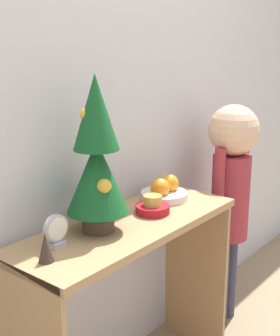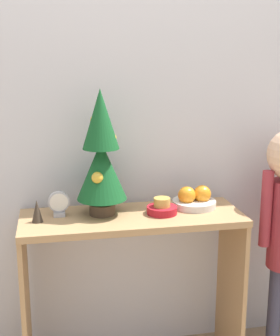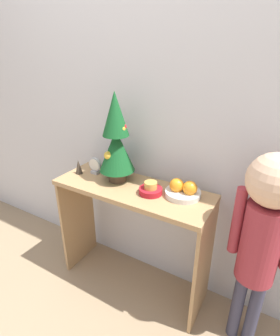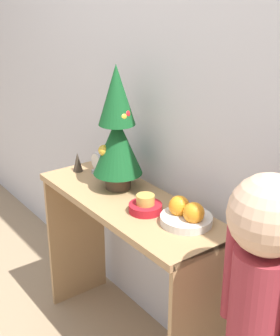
{
  "view_description": "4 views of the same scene",
  "coord_description": "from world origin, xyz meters",
  "px_view_note": "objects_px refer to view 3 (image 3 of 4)",
  "views": [
    {
      "loc": [
        -1.26,
        -0.88,
        1.42
      ],
      "look_at": [
        0.03,
        0.16,
        0.98
      ],
      "focal_mm": 50.0,
      "sensor_mm": 36.0,
      "label": 1
    },
    {
      "loc": [
        -0.34,
        -1.77,
        1.46
      ],
      "look_at": [
        0.04,
        0.2,
        0.98
      ],
      "focal_mm": 50.0,
      "sensor_mm": 36.0,
      "label": 2
    },
    {
      "loc": [
        0.75,
        -1.01,
        1.53
      ],
      "look_at": [
        0.05,
        0.2,
        0.91
      ],
      "focal_mm": 28.0,
      "sensor_mm": 36.0,
      "label": 3
    },
    {
      "loc": [
        1.49,
        -0.86,
        1.65
      ],
      "look_at": [
        0.05,
        0.21,
        0.93
      ],
      "focal_mm": 50.0,
      "sensor_mm": 36.0,
      "label": 4
    }
  ],
  "objects_px": {
    "fruit_bowl": "(183,190)",
    "desk_clock": "(95,166)",
    "singing_bowl": "(151,189)",
    "child_figure": "(264,227)",
    "figurine": "(79,167)",
    "mini_tree": "(116,140)"
  },
  "relations": [
    {
      "from": "fruit_bowl",
      "to": "desk_clock",
      "type": "xyz_separation_m",
      "value": [
        -0.63,
        -0.01,
        0.02
      ]
    },
    {
      "from": "singing_bowl",
      "to": "desk_clock",
      "type": "relative_size",
      "value": 1.21
    },
    {
      "from": "fruit_bowl",
      "to": "child_figure",
      "type": "relative_size",
      "value": 0.18
    },
    {
      "from": "figurine",
      "to": "child_figure",
      "type": "relative_size",
      "value": 0.08
    },
    {
      "from": "desk_clock",
      "to": "figurine",
      "type": "xyz_separation_m",
      "value": [
        -0.09,
        -0.06,
        -0.01
      ]
    },
    {
      "from": "mini_tree",
      "to": "fruit_bowl",
      "type": "distance_m",
      "value": 0.5
    },
    {
      "from": "singing_bowl",
      "to": "figurine",
      "type": "bearing_deg",
      "value": -179.62
    },
    {
      "from": "child_figure",
      "to": "figurine",
      "type": "bearing_deg",
      "value": 179.19
    },
    {
      "from": "desk_clock",
      "to": "figurine",
      "type": "relative_size",
      "value": 1.16
    },
    {
      "from": "singing_bowl",
      "to": "mini_tree",
      "type": "bearing_deg",
      "value": 170.46
    },
    {
      "from": "fruit_bowl",
      "to": "desk_clock",
      "type": "relative_size",
      "value": 1.8
    },
    {
      "from": "mini_tree",
      "to": "desk_clock",
      "type": "bearing_deg",
      "value": 177.18
    },
    {
      "from": "singing_bowl",
      "to": "desk_clock",
      "type": "xyz_separation_m",
      "value": [
        -0.45,
        0.05,
        0.03
      ]
    },
    {
      "from": "desk_clock",
      "to": "singing_bowl",
      "type": "bearing_deg",
      "value": -6.75
    },
    {
      "from": "desk_clock",
      "to": "child_figure",
      "type": "xyz_separation_m",
      "value": [
        1.07,
        -0.07,
        -0.05
      ]
    },
    {
      "from": "fruit_bowl",
      "to": "singing_bowl",
      "type": "distance_m",
      "value": 0.19
    },
    {
      "from": "mini_tree",
      "to": "fruit_bowl",
      "type": "height_order",
      "value": "mini_tree"
    },
    {
      "from": "singing_bowl",
      "to": "child_figure",
      "type": "bearing_deg",
      "value": -1.86
    },
    {
      "from": "fruit_bowl",
      "to": "singing_bowl",
      "type": "relative_size",
      "value": 1.49
    },
    {
      "from": "fruit_bowl",
      "to": "figurine",
      "type": "relative_size",
      "value": 2.09
    },
    {
      "from": "mini_tree",
      "to": "fruit_bowl",
      "type": "xyz_separation_m",
      "value": [
        0.44,
        0.02,
        -0.24
      ]
    },
    {
      "from": "fruit_bowl",
      "to": "singing_bowl",
      "type": "xyz_separation_m",
      "value": [
        -0.17,
        -0.07,
        -0.01
      ]
    }
  ]
}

